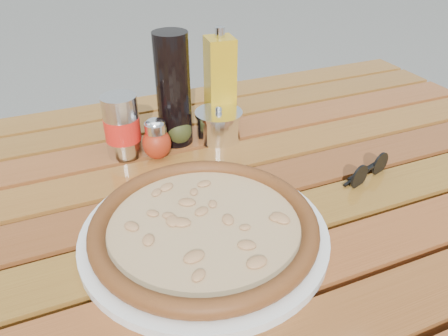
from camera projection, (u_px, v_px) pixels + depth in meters
name	position (u px, v px, depth m)	size (l,w,h in m)	color
table	(228.00, 223.00, 0.79)	(1.40, 0.90, 0.75)	#3B200D
plate	(205.00, 233.00, 0.64)	(0.36, 0.36, 0.01)	silver
pizza	(204.00, 225.00, 0.63)	(0.35, 0.35, 0.03)	beige
pepper_shaker	(156.00, 139.00, 0.82)	(0.06, 0.06, 0.08)	#B32F14
oregano_shaker	(178.00, 126.00, 0.86)	(0.07, 0.07, 0.08)	#393F19
dark_bottle	(173.00, 90.00, 0.83)	(0.07, 0.07, 0.22)	black
soda_can	(122.00, 127.00, 0.81)	(0.08, 0.08, 0.12)	silver
olive_oil_cruet	(220.00, 83.00, 0.90)	(0.06, 0.06, 0.21)	#AF8512
parmesan_tin	(219.00, 125.00, 0.88)	(0.11, 0.11, 0.07)	white
sunglasses	(368.00, 171.00, 0.77)	(0.11, 0.06, 0.04)	black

